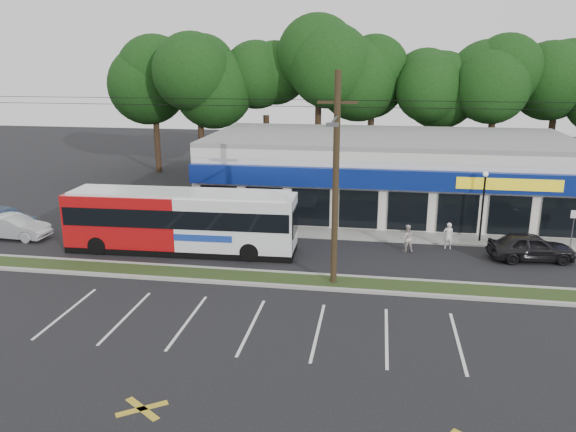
{
  "coord_description": "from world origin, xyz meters",
  "views": [
    {
      "loc": [
        4.88,
        -24.17,
        10.41
      ],
      "look_at": [
        0.14,
        5.0,
        2.17
      ],
      "focal_mm": 35.0,
      "sensor_mm": 36.0,
      "label": 1
    }
  ],
  "objects_px": {
    "metrobus": "(181,220)",
    "sign_post": "(574,222)",
    "pedestrian_b": "(407,238)",
    "lamp_post": "(483,198)",
    "car_silver": "(14,227)",
    "car_blue": "(6,218)",
    "utility_pole": "(332,174)",
    "pedestrian_a": "(448,236)",
    "car_dark": "(531,247)"
  },
  "relations": [
    {
      "from": "pedestrian_a",
      "to": "car_dark",
      "type": "bearing_deg",
      "value": 168.22
    },
    {
      "from": "utility_pole",
      "to": "car_blue",
      "type": "bearing_deg",
      "value": 164.09
    },
    {
      "from": "pedestrian_b",
      "to": "car_dark",
      "type": "bearing_deg",
      "value": 161.98
    },
    {
      "from": "pedestrian_b",
      "to": "pedestrian_a",
      "type": "bearing_deg",
      "value": -175.35
    },
    {
      "from": "car_dark",
      "to": "car_blue",
      "type": "xyz_separation_m",
      "value": [
        -31.63,
        0.99,
        -0.11
      ]
    },
    {
      "from": "lamp_post",
      "to": "metrobus",
      "type": "bearing_deg",
      "value": -165.65
    },
    {
      "from": "car_silver",
      "to": "pedestrian_a",
      "type": "xyz_separation_m",
      "value": [
        25.62,
        2.18,
        0.06
      ]
    },
    {
      "from": "utility_pole",
      "to": "car_dark",
      "type": "bearing_deg",
      "value": 26.21
    },
    {
      "from": "metrobus",
      "to": "car_dark",
      "type": "distance_m",
      "value": 19.07
    },
    {
      "from": "sign_post",
      "to": "car_blue",
      "type": "xyz_separation_m",
      "value": [
        -34.47,
        -1.57,
        -0.91
      ]
    },
    {
      "from": "sign_post",
      "to": "car_dark",
      "type": "xyz_separation_m",
      "value": [
        -2.84,
        -2.56,
        -0.8
      ]
    },
    {
      "from": "utility_pole",
      "to": "sign_post",
      "type": "xyz_separation_m",
      "value": [
        13.17,
        7.65,
        -3.86
      ]
    },
    {
      "from": "car_dark",
      "to": "car_silver",
      "type": "xyz_separation_m",
      "value": [
        -29.78,
        -0.95,
        -0.03
      ]
    },
    {
      "from": "lamp_post",
      "to": "car_silver",
      "type": "relative_size",
      "value": 0.97
    },
    {
      "from": "utility_pole",
      "to": "sign_post",
      "type": "distance_m",
      "value": 15.71
    },
    {
      "from": "lamp_post",
      "to": "sign_post",
      "type": "relative_size",
      "value": 1.91
    },
    {
      "from": "lamp_post",
      "to": "pedestrian_a",
      "type": "distance_m",
      "value": 3.16
    },
    {
      "from": "car_blue",
      "to": "pedestrian_a",
      "type": "xyz_separation_m",
      "value": [
        27.47,
        0.24,
        0.13
      ]
    },
    {
      "from": "car_blue",
      "to": "lamp_post",
      "type": "bearing_deg",
      "value": -74.91
    },
    {
      "from": "car_silver",
      "to": "lamp_post",
      "type": "bearing_deg",
      "value": -79.95
    },
    {
      "from": "pedestrian_a",
      "to": "pedestrian_b",
      "type": "xyz_separation_m",
      "value": [
        -2.34,
        -0.8,
        -0.0
      ]
    },
    {
      "from": "lamp_post",
      "to": "sign_post",
      "type": "distance_m",
      "value": 5.13
    },
    {
      "from": "utility_pole",
      "to": "pedestrian_a",
      "type": "relative_size",
      "value": 32.04
    },
    {
      "from": "lamp_post",
      "to": "sign_post",
      "type": "bearing_deg",
      "value": -2.58
    },
    {
      "from": "car_blue",
      "to": "pedestrian_a",
      "type": "relative_size",
      "value": 2.85
    },
    {
      "from": "car_silver",
      "to": "car_blue",
      "type": "relative_size",
      "value": 0.98
    },
    {
      "from": "car_silver",
      "to": "sign_post",
      "type": "bearing_deg",
      "value": -81.51
    },
    {
      "from": "car_blue",
      "to": "metrobus",
      "type": "bearing_deg",
      "value": -89.58
    },
    {
      "from": "car_dark",
      "to": "car_blue",
      "type": "height_order",
      "value": "car_dark"
    },
    {
      "from": "lamp_post",
      "to": "car_blue",
      "type": "xyz_separation_m",
      "value": [
        -29.47,
        -1.8,
        -2.02
      ]
    },
    {
      "from": "lamp_post",
      "to": "car_blue",
      "type": "height_order",
      "value": "lamp_post"
    },
    {
      "from": "sign_post",
      "to": "car_blue",
      "type": "bearing_deg",
      "value": -177.38
    },
    {
      "from": "car_blue",
      "to": "sign_post",
      "type": "bearing_deg",
      "value": -75.79
    },
    {
      "from": "utility_pole",
      "to": "sign_post",
      "type": "bearing_deg",
      "value": 30.15
    },
    {
      "from": "utility_pole",
      "to": "lamp_post",
      "type": "bearing_deg",
      "value": 43.95
    },
    {
      "from": "car_silver",
      "to": "car_blue",
      "type": "xyz_separation_m",
      "value": [
        -1.85,
        1.94,
        -0.07
      ]
    },
    {
      "from": "car_silver",
      "to": "car_blue",
      "type": "height_order",
      "value": "car_silver"
    },
    {
      "from": "car_blue",
      "to": "pedestrian_b",
      "type": "distance_m",
      "value": 25.14
    },
    {
      "from": "utility_pole",
      "to": "car_dark",
      "type": "relative_size",
      "value": 11.31
    },
    {
      "from": "metrobus",
      "to": "sign_post",
      "type": "bearing_deg",
      "value": 8.81
    },
    {
      "from": "lamp_post",
      "to": "car_silver",
      "type": "height_order",
      "value": "lamp_post"
    },
    {
      "from": "metrobus",
      "to": "pedestrian_a",
      "type": "relative_size",
      "value": 8.26
    },
    {
      "from": "metrobus",
      "to": "pedestrian_b",
      "type": "height_order",
      "value": "metrobus"
    },
    {
      "from": "metrobus",
      "to": "pedestrian_a",
      "type": "bearing_deg",
      "value": 8.72
    },
    {
      "from": "sign_post",
      "to": "pedestrian_b",
      "type": "xyz_separation_m",
      "value": [
        -9.34,
        -2.13,
        -0.78
      ]
    },
    {
      "from": "car_blue",
      "to": "pedestrian_a",
      "type": "distance_m",
      "value": 27.47
    },
    {
      "from": "car_dark",
      "to": "pedestrian_b",
      "type": "height_order",
      "value": "pedestrian_b"
    },
    {
      "from": "lamp_post",
      "to": "pedestrian_b",
      "type": "xyz_separation_m",
      "value": [
        -4.34,
        -2.36,
        -1.89
      ]
    },
    {
      "from": "pedestrian_b",
      "to": "utility_pole",
      "type": "bearing_deg",
      "value": 41.03
    },
    {
      "from": "car_dark",
      "to": "pedestrian_b",
      "type": "xyz_separation_m",
      "value": [
        -6.5,
        0.43,
        0.02
      ]
    }
  ]
}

